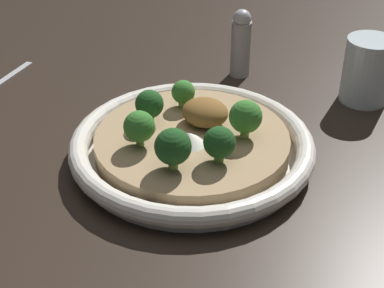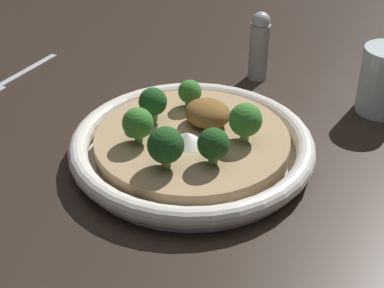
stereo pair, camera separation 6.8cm
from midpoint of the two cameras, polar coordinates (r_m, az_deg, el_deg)
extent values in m
plane|color=#2D231C|center=(0.69, -2.82, -1.49)|extent=(6.00, 6.00, 0.00)
cylinder|color=silver|center=(0.69, -2.82, -1.21)|extent=(0.26, 0.26, 0.01)
torus|color=silver|center=(0.68, -2.86, -0.13)|extent=(0.28, 0.28, 0.02)
cylinder|color=tan|center=(0.68, -2.86, -0.09)|extent=(0.23, 0.23, 0.02)
cone|color=white|center=(0.66, -3.29, 0.48)|extent=(0.04, 0.04, 0.01)
ellipsoid|color=brown|center=(0.69, -1.69, 3.05)|extent=(0.06, 0.05, 0.03)
cylinder|color=#84A856|center=(0.67, 2.25, 1.33)|extent=(0.01, 0.01, 0.02)
sphere|color=#387A2D|center=(0.66, 2.29, 2.59)|extent=(0.04, 0.04, 0.04)
cylinder|color=#668E47|center=(0.66, -8.03, 0.43)|extent=(0.01, 0.01, 0.02)
sphere|color=#387A2D|center=(0.65, -8.14, 1.61)|extent=(0.04, 0.04, 0.04)
cylinder|color=#668E47|center=(0.70, -6.95, 2.61)|extent=(0.01, 0.01, 0.02)
sphere|color=#1E4C1E|center=(0.69, -7.04, 3.75)|extent=(0.03, 0.03, 0.03)
cylinder|color=#668E47|center=(0.62, -0.47, -1.13)|extent=(0.01, 0.01, 0.02)
sphere|color=#1E4C1E|center=(0.62, -0.48, 0.07)|extent=(0.03, 0.03, 0.03)
cylinder|color=#84A856|center=(0.61, -5.00, -1.72)|extent=(0.01, 0.01, 0.02)
sphere|color=#1E4C1E|center=(0.60, -5.08, -0.35)|extent=(0.04, 0.04, 0.04)
cylinder|color=#84A856|center=(0.73, -3.53, 4.08)|extent=(0.02, 0.02, 0.01)
sphere|color=#387A2D|center=(0.72, -3.56, 4.99)|extent=(0.03, 0.03, 0.03)
cylinder|color=silver|center=(0.82, 14.39, 6.87)|extent=(0.07, 0.07, 0.09)
cube|color=#B7B7BC|center=(0.92, -19.70, 5.96)|extent=(0.03, 0.12, 0.00)
cylinder|color=#9E9993|center=(0.86, 2.47, 9.14)|extent=(0.03, 0.03, 0.08)
sphere|color=#B2B2B7|center=(0.84, 2.55, 12.02)|extent=(0.03, 0.03, 0.03)
camera|label=1|loc=(0.03, -92.86, -1.87)|focal=55.00mm
camera|label=2|loc=(0.03, 87.14, 1.87)|focal=55.00mm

